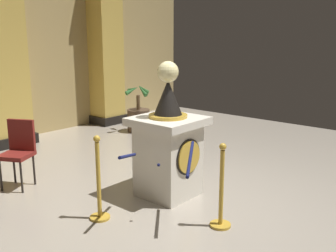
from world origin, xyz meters
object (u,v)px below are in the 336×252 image
stanchion_near (99,190)px  potted_palm_right (138,117)px  pedestal_clock (168,146)px  cafe_chair_red (19,147)px  stanchion_far (221,198)px

stanchion_near → potted_palm_right: potted_palm_right is taller
pedestal_clock → stanchion_near: (-1.08, 0.14, -0.33)m
stanchion_near → cafe_chair_red: 1.69m
pedestal_clock → cafe_chair_red: 2.15m
stanchion_near → potted_palm_right: (3.40, 2.74, -0.04)m
stanchion_near → stanchion_far: stanchion_near is taller
stanchion_far → cafe_chair_red: 2.99m
stanchion_near → cafe_chair_red: (-0.06, 1.67, 0.22)m
stanchion_far → cafe_chair_red: stanchion_far is taller
cafe_chair_red → potted_palm_right: bearing=17.1°
potted_palm_right → stanchion_far: bearing=-123.8°
pedestal_clock → potted_palm_right: bearing=51.2°
potted_palm_right → cafe_chair_red: (-3.46, -1.06, 0.25)m
potted_palm_right → pedestal_clock: bearing=-128.8°
stanchion_near → cafe_chair_red: size_ratio=1.06×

